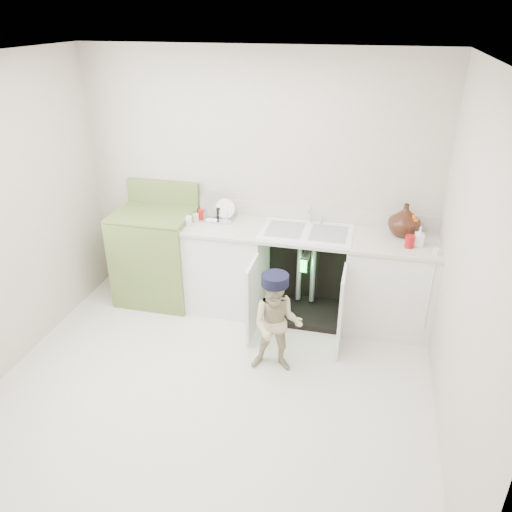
{
  "coord_description": "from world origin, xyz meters",
  "views": [
    {
      "loc": [
        1.09,
        -3.06,
        2.78
      ],
      "look_at": [
        0.18,
        0.7,
        0.85
      ],
      "focal_mm": 35.0,
      "sensor_mm": 36.0,
      "label": 1
    }
  ],
  "objects": [
    {
      "name": "repair_worker",
      "position": [
        0.46,
        0.3,
        0.46
      ],
      "size": [
        0.46,
        0.76,
        0.9
      ],
      "rotation": [
        0.0,
        0.0,
        0.1
      ],
      "color": "tan",
      "rests_on": "ground"
    },
    {
      "name": "ground",
      "position": [
        0.0,
        0.0,
        0.0
      ],
      "size": [
        3.5,
        3.5,
        0.0
      ],
      "primitive_type": "plane",
      "color": "#B9B3A2",
      "rests_on": "ground"
    },
    {
      "name": "avocado_stove",
      "position": [
        -0.99,
        1.18,
        0.49
      ],
      "size": [
        0.77,
        0.65,
        1.2
      ],
      "color": "#5A7031",
      "rests_on": "ground"
    },
    {
      "name": "room_shell",
      "position": [
        0.0,
        0.0,
        1.25
      ],
      "size": [
        6.0,
        5.5,
        1.26
      ],
      "color": "beige",
      "rests_on": "ground"
    },
    {
      "name": "counter_run",
      "position": [
        0.57,
        1.21,
        0.47
      ],
      "size": [
        2.44,
        1.02,
        1.2
      ],
      "color": "silver",
      "rests_on": "ground"
    }
  ]
}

